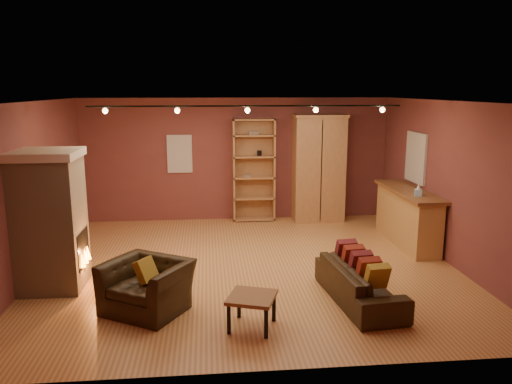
{
  "coord_description": "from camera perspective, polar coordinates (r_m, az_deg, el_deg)",
  "views": [
    {
      "loc": [
        -0.68,
        -8.12,
        3.01
      ],
      "look_at": [
        0.14,
        0.2,
        1.27
      ],
      "focal_mm": 35.0,
      "sensor_mm": 36.0,
      "label": 1
    }
  ],
  "objects": [
    {
      "name": "floor",
      "position": [
        8.68,
        -0.81,
        -8.49
      ],
      "size": [
        7.0,
        7.0,
        0.0
      ],
      "primitive_type": "plane",
      "color": "#AD713D",
      "rests_on": "ground"
    },
    {
      "name": "ceiling",
      "position": [
        8.15,
        -0.87,
        10.32
      ],
      "size": [
        7.0,
        7.0,
        0.0
      ],
      "primitive_type": "plane",
      "rotation": [
        3.14,
        0.0,
        0.0
      ],
      "color": "brown",
      "rests_on": "back_wall"
    },
    {
      "name": "back_wall",
      "position": [
        11.5,
        -2.2,
        3.73
      ],
      "size": [
        7.0,
        0.02,
        2.8
      ],
      "primitive_type": "cube",
      "color": "brown",
      "rests_on": "floor"
    },
    {
      "name": "left_wall",
      "position": [
        8.74,
        -24.36,
        0.12
      ],
      "size": [
        0.02,
        6.5,
        2.8
      ],
      "primitive_type": "cube",
      "color": "brown",
      "rests_on": "floor"
    },
    {
      "name": "right_wall",
      "position": [
        9.27,
        21.27,
        0.98
      ],
      "size": [
        0.02,
        6.5,
        2.8
      ],
      "primitive_type": "cube",
      "color": "brown",
      "rests_on": "floor"
    },
    {
      "name": "fireplace",
      "position": [
        8.12,
        -22.41,
        -3.01
      ],
      "size": [
        1.01,
        0.98,
        2.12
      ],
      "color": "#C3AE88",
      "rests_on": "floor"
    },
    {
      "name": "back_window",
      "position": [
        11.46,
        -8.72,
        4.33
      ],
      "size": [
        0.56,
        0.04,
        0.86
      ],
      "primitive_type": "cube",
      "color": "silver",
      "rests_on": "back_wall"
    },
    {
      "name": "bookcase",
      "position": [
        11.44,
        -0.29,
        2.63
      ],
      "size": [
        0.96,
        0.37,
        2.34
      ],
      "color": "tan",
      "rests_on": "floor"
    },
    {
      "name": "armoire",
      "position": [
        11.48,
        7.14,
        2.74
      ],
      "size": [
        1.2,
        0.68,
        2.44
      ],
      "color": "tan",
      "rests_on": "floor"
    },
    {
      "name": "bar_counter",
      "position": [
        10.21,
        16.9,
        -2.68
      ],
      "size": [
        0.61,
        2.26,
        1.08
      ],
      "color": "tan",
      "rests_on": "floor"
    },
    {
      "name": "tissue_box",
      "position": [
        9.57,
        18.05,
        0.12
      ],
      "size": [
        0.14,
        0.14,
        0.21
      ],
      "rotation": [
        0.0,
        0.0,
        -0.33
      ],
      "color": "#95C7EF",
      "rests_on": "bar_counter"
    },
    {
      "name": "right_window",
      "position": [
        10.47,
        17.81,
        3.76
      ],
      "size": [
        0.05,
        0.9,
        1.0
      ],
      "primitive_type": "cube",
      "color": "silver",
      "rests_on": "right_wall"
    },
    {
      "name": "loveseat",
      "position": [
        7.37,
        11.75,
        -9.38
      ],
      "size": [
        0.73,
        1.89,
        0.77
      ],
      "rotation": [
        0.0,
        0.0,
        1.68
      ],
      "color": "black",
      "rests_on": "floor"
    },
    {
      "name": "armchair",
      "position": [
        7.06,
        -12.42,
        -9.59
      ],
      "size": [
        1.27,
        1.15,
        0.93
      ],
      "rotation": [
        0.0,
        0.0,
        -0.54
      ],
      "color": "black",
      "rests_on": "floor"
    },
    {
      "name": "coffee_table",
      "position": [
        6.48,
        -0.48,
        -12.26
      ],
      "size": [
        0.72,
        0.72,
        0.43
      ],
      "rotation": [
        0.0,
        0.0,
        -0.33
      ],
      "color": "brown",
      "rests_on": "floor"
    },
    {
      "name": "track_rail",
      "position": [
        8.35,
        -0.99,
        9.59
      ],
      "size": [
        5.2,
        0.09,
        0.13
      ],
      "color": "black",
      "rests_on": "ceiling"
    }
  ]
}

